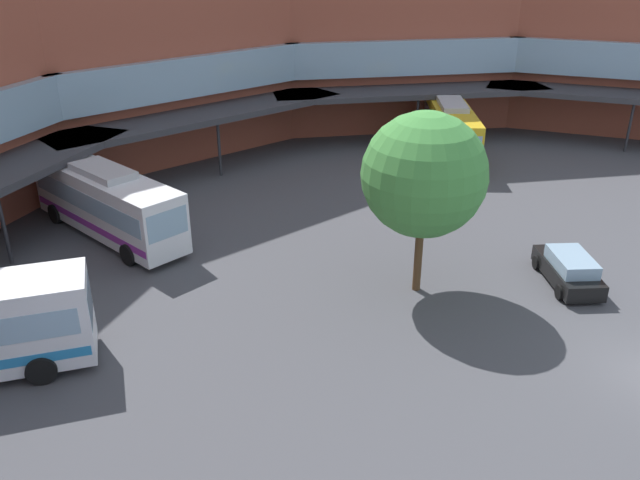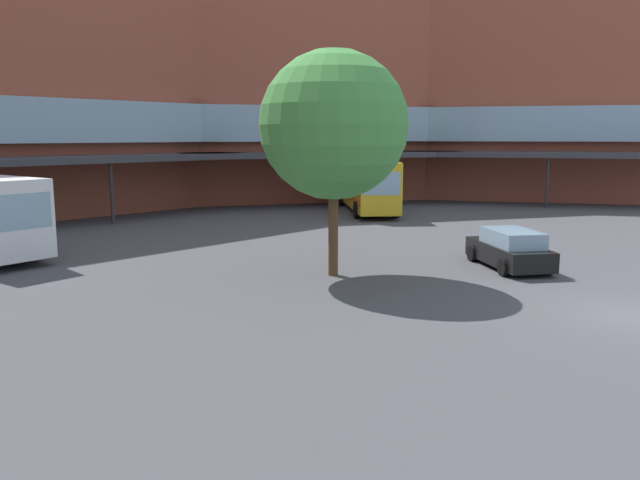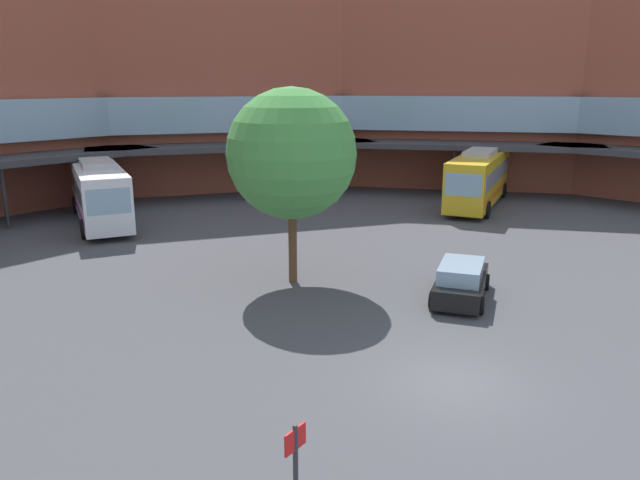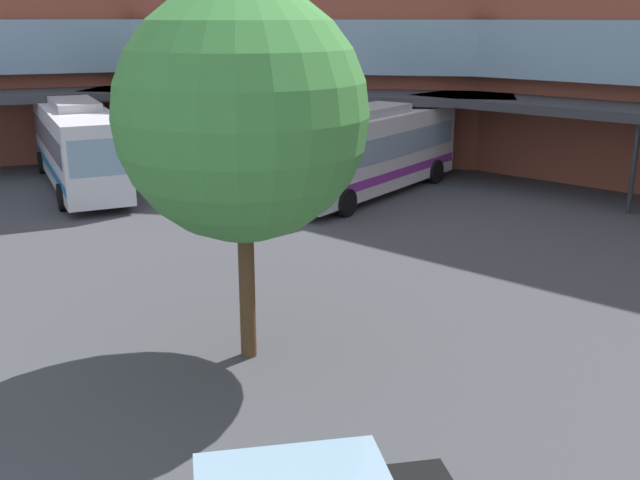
% 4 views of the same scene
% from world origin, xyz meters
% --- Properties ---
extents(bus_2, '(10.96, 9.53, 3.95)m').
position_xyz_m(bus_2, '(-15.09, 22.07, 2.00)').
color(bus_2, white).
rests_on(bus_2, ground).
extents(bus_3, '(4.34, 11.27, 3.84)m').
position_xyz_m(bus_3, '(-2.76, 26.59, 1.94)').
color(bus_3, white).
rests_on(bus_3, ground).
extents(plaza_tree, '(5.39, 5.39, 8.22)m').
position_xyz_m(plaza_tree, '(0.99, 10.34, 5.52)').
color(plaza_tree, brown).
rests_on(plaza_tree, ground).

